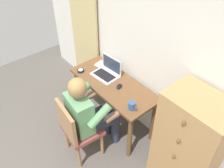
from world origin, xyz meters
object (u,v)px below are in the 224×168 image
computer_mouse (119,86)px  dresser (188,144)px  person_seated (89,111)px  laptop (107,71)px  desk (113,90)px  coffee_mug (132,106)px  chair (77,129)px  desk_clock (81,71)px  notebook_pad (103,65)px

computer_mouse → dresser: bearing=-20.6°
dresser → computer_mouse: bearing=-177.3°
person_seated → laptop: size_ratio=3.29×
desk → laptop: bearing=163.5°
dresser → coffee_mug: 0.70m
chair → laptop: size_ratio=2.41×
person_seated → laptop: (-0.33, 0.53, 0.13)m
dresser → desk_clock: (-1.60, -0.23, 0.13)m
person_seated → coffee_mug: 0.50m
person_seated → desk_clock: (-0.61, 0.30, 0.09)m
laptop → computer_mouse: laptop is taller
desk_clock → laptop: bearing=39.6°
desk → coffee_mug: (0.48, -0.13, 0.17)m
computer_mouse → desk_clock: bearing=174.4°
dresser → coffee_mug: bearing=-164.3°
person_seated → laptop: 0.64m
chair → computer_mouse: size_ratio=8.64×
computer_mouse → notebook_pad: (-0.49, 0.13, -0.01)m
chair → laptop: bearing=113.6°
laptop → computer_mouse: (0.29, -0.05, -0.04)m
chair → desk_clock: chair is taller
desk → person_seated: 0.50m
dresser → desk: bearing=-177.2°
dresser → notebook_pad: 1.52m
desk → person_seated: (0.15, -0.48, 0.05)m
dresser → chair: dresser is taller
coffee_mug → notebook_pad: bearing=162.5°
computer_mouse → coffee_mug: size_ratio=0.83×
desk → dresser: dresser is taller
dresser → computer_mouse: 1.03m
chair → person_seated: bearing=84.7°
computer_mouse → coffee_mug: 0.39m
laptop → coffee_mug: 0.69m
dresser → coffee_mug: size_ratio=10.30×
computer_mouse → desk_clock: (-0.58, -0.18, -0.00)m
chair → coffee_mug: size_ratio=7.20×
notebook_pad → laptop: bearing=-36.2°
desk → desk_clock: size_ratio=13.59×
person_seated → coffee_mug: person_seated is taller
person_seated → computer_mouse: size_ratio=11.82×
desk_clock → desk: bearing=21.1°
chair → computer_mouse: 0.72m
desk → chair: bearing=-78.8°
computer_mouse → notebook_pad: computer_mouse is taller
dresser → computer_mouse: (-1.02, -0.05, 0.13)m
desk → laptop: size_ratio=3.41×
dresser → coffee_mug: (-0.66, -0.18, 0.17)m
dresser → laptop: 1.33m
chair → notebook_pad: (-0.51, 0.80, 0.26)m
dresser → person_seated: (-0.99, -0.53, 0.04)m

